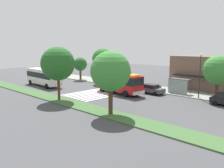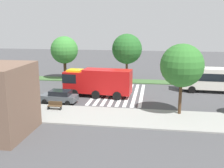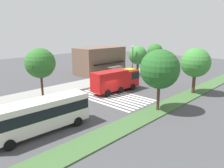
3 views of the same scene
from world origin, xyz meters
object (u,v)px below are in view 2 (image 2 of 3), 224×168
(sidewalk_tree_center, at_px, (182,66))
(bus_stop_shelter, at_px, (21,93))
(median_tree_west, at_px, (64,50))
(parked_car_west, at_px, (59,96))
(median_tree_far_west, at_px, (127,49))
(bench_near_shelter, at_px, (55,105))
(fire_truck, at_px, (96,81))
(transit_bus, at_px, (218,78))

(sidewalk_tree_center, bearing_deg, bus_stop_shelter, 2.23)
(bus_stop_shelter, bearing_deg, median_tree_west, -88.90)
(parked_car_west, relative_size, median_tree_far_west, 0.59)
(bench_near_shelter, height_order, median_tree_far_west, median_tree_far_west)
(fire_truck, bearing_deg, median_tree_far_west, -102.90)
(bus_stop_shelter, bearing_deg, median_tree_far_west, -121.88)
(transit_bus, bearing_deg, sidewalk_tree_center, -117.11)
(median_tree_far_west, bearing_deg, parked_car_west, 63.53)
(median_tree_west, bearing_deg, bench_near_shelter, 104.51)
(fire_truck, xyz_separation_m, median_tree_west, (7.63, -9.99, 3.05))
(transit_bus, xyz_separation_m, median_tree_west, (24.21, -5.22, 3.07))
(bench_near_shelter, xyz_separation_m, median_tree_far_west, (-6.40, -16.69, 4.86))
(transit_bus, height_order, bus_stop_shelter, transit_bus)
(sidewalk_tree_center, bearing_deg, bench_near_shelter, 2.75)
(median_tree_far_west, bearing_deg, bus_stop_shelter, 58.12)
(bus_stop_shelter, distance_m, median_tree_far_west, 20.01)
(transit_bus, bearing_deg, parked_car_west, -154.57)
(parked_car_west, height_order, sidewalk_tree_center, sidewalk_tree_center)
(parked_car_west, distance_m, median_tree_far_west, 16.12)
(transit_bus, bearing_deg, median_tree_west, 170.37)
(transit_bus, height_order, bench_near_shelter, transit_bus)
(bench_near_shelter, bearing_deg, parked_car_west, -80.30)
(bus_stop_shelter, xyz_separation_m, median_tree_far_west, (-10.40, -16.72, 3.57))
(parked_car_west, bearing_deg, transit_bus, -153.97)
(transit_bus, bearing_deg, median_tree_far_west, 161.39)
(fire_truck, bearing_deg, transit_bus, -159.67)
(bus_stop_shelter, height_order, sidewalk_tree_center, sidewalk_tree_center)
(transit_bus, height_order, median_tree_west, median_tree_west)
(parked_car_west, distance_m, bench_near_shelter, 2.91)
(bench_near_shelter, bearing_deg, median_tree_west, -75.49)
(bench_near_shelter, relative_size, median_tree_west, 0.22)
(fire_truck, bearing_deg, bus_stop_shelter, 46.88)
(median_tree_west, bearing_deg, sidewalk_tree_center, 138.42)
(bus_stop_shelter, relative_size, median_tree_west, 0.48)
(bench_near_shelter, distance_m, sidewalk_tree_center, 14.56)
(fire_truck, relative_size, transit_bus, 0.91)
(bus_stop_shelter, distance_m, bench_near_shelter, 4.20)
(parked_car_west, bearing_deg, median_tree_west, -71.38)
(fire_truck, bearing_deg, parked_car_west, 49.55)
(parked_car_west, height_order, bus_stop_shelter, bus_stop_shelter)
(bus_stop_shelter, xyz_separation_m, sidewalk_tree_center, (-17.74, -0.69, 3.46))
(sidewalk_tree_center, bearing_deg, transit_bus, -119.64)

